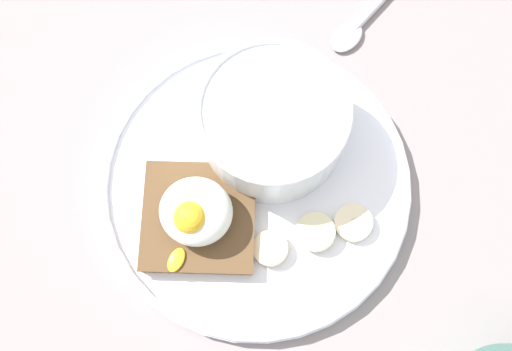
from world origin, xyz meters
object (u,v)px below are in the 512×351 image
oatmeal_bowl (276,125)px  poached_egg (195,213)px  banana_slice_left (316,232)px  toast_slice (199,218)px  spoon (362,21)px  banana_slice_front (353,223)px  banana_slice_back (270,249)px

oatmeal_bowl → poached_egg: 9.69cm
banana_slice_left → toast_slice: bearing=-168.4°
oatmeal_bowl → spoon: (4.08, 13.77, -3.65)cm
toast_slice → poached_egg: (-0.01, -0.14, 2.43)cm
banana_slice_front → spoon: bearing=103.0°
oatmeal_bowl → banana_slice_left: oatmeal_bowl is taller
spoon → banana_slice_back: bearing=-93.4°
oatmeal_bowl → banana_slice_front: oatmeal_bowl is taller
poached_egg → banana_slice_left: 9.97cm
poached_egg → toast_slice: bearing=84.4°
poached_egg → banana_slice_back: poached_egg is taller
toast_slice → banana_slice_back: bearing=-4.6°
banana_slice_back → banana_slice_left: bearing=38.3°
banana_slice_front → spoon: 19.47cm
banana_slice_left → banana_slice_back: size_ratio=1.33×
poached_egg → spoon: 24.33cm
toast_slice → banana_slice_front: size_ratio=3.41×
toast_slice → banana_slice_back: 6.34cm
toast_slice → banana_slice_left: bearing=11.6°
oatmeal_bowl → banana_slice_front: (8.45, -5.18, -2.56)cm
oatmeal_bowl → banana_slice_left: (5.79, -6.92, -2.38)cm
banana_slice_back → spoon: size_ratio=0.30×
toast_slice → banana_slice_left: 9.59cm
spoon → banana_slice_left: bearing=-85.3°
poached_egg → banana_slice_front: size_ratio=2.30×
banana_slice_left → spoon: size_ratio=0.41×
poached_egg → banana_slice_front: bearing=17.5°
poached_egg → spoon: bearing=71.3°
banana_slice_back → spoon: bearing=86.6°
banana_slice_left → spoon: banana_slice_left is taller
banana_slice_front → banana_slice_left: banana_slice_left is taller
toast_slice → poached_egg: 2.43cm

